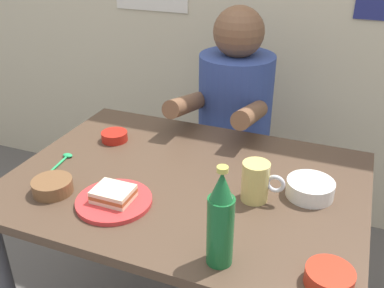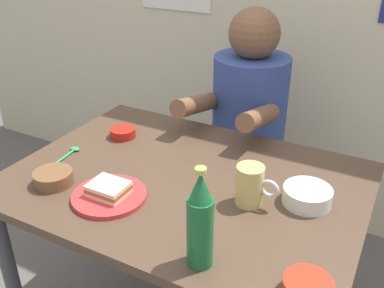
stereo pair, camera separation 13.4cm
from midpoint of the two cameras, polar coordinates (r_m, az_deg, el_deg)
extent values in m
cube|color=#4C3828|center=(1.38, -3.58, -5.22)|extent=(1.10, 0.80, 0.03)
cylinder|color=#3F3F44|center=(2.04, -11.83, -6.30)|extent=(0.05, 0.05, 0.71)
cylinder|color=#3F3F44|center=(1.77, 16.63, -12.73)|extent=(0.05, 0.05, 0.71)
cylinder|color=#4C4C51|center=(2.16, 3.27, -8.26)|extent=(0.08, 0.08, 0.41)
cylinder|color=maroon|center=(2.04, 3.44, -3.13)|extent=(0.34, 0.34, 0.04)
cylinder|color=#33478C|center=(1.91, 3.67, 4.11)|extent=(0.32, 0.32, 0.52)
sphere|color=brown|center=(1.80, 4.01, 14.51)|extent=(0.21, 0.21, 0.21)
cylinder|color=brown|center=(1.70, -3.10, 5.18)|extent=(0.07, 0.31, 0.14)
cylinder|color=brown|center=(1.61, 5.36, 3.86)|extent=(0.07, 0.31, 0.14)
cylinder|color=red|center=(1.29, -13.24, -7.44)|extent=(0.22, 0.22, 0.01)
cube|color=beige|center=(1.28, -13.30, -6.96)|extent=(0.11, 0.09, 0.01)
cube|color=#9E592D|center=(1.27, -13.36, -6.51)|extent=(0.11, 0.09, 0.01)
cube|color=beige|center=(1.27, -13.42, -6.06)|extent=(0.11, 0.09, 0.01)
cylinder|color=#D1BC66|center=(1.25, 5.30, -5.04)|extent=(0.08, 0.08, 0.12)
torus|color=silver|center=(1.23, 7.90, -5.31)|extent=(0.06, 0.01, 0.06)
cylinder|color=#19602D|center=(1.01, -0.12, -11.54)|extent=(0.06, 0.06, 0.18)
cone|color=#19602D|center=(0.94, -0.12, -5.62)|extent=(0.05, 0.05, 0.07)
cylinder|color=#BFB74C|center=(0.92, -0.13, -3.47)|extent=(0.03, 0.03, 0.01)
cylinder|color=silver|center=(1.30, 12.49, -5.85)|extent=(0.14, 0.14, 0.05)
cylinder|color=tan|center=(1.30, 12.54, -5.44)|extent=(0.11, 0.11, 0.02)
cylinder|color=#B21E14|center=(1.63, -12.54, 0.94)|extent=(0.10, 0.10, 0.03)
cylinder|color=maroon|center=(1.63, -12.56, 1.18)|extent=(0.08, 0.08, 0.02)
cylinder|color=red|center=(1.03, 14.02, -16.85)|extent=(0.11, 0.11, 0.04)
cylinder|color=#A33521|center=(1.03, 14.08, -16.50)|extent=(0.09, 0.09, 0.02)
cylinder|color=brown|center=(1.38, -20.64, -5.30)|extent=(0.12, 0.12, 0.04)
cylinder|color=brown|center=(1.38, -20.70, -4.98)|extent=(0.10, 0.10, 0.02)
cylinder|color=#26A559|center=(1.53, -19.55, -2.52)|extent=(0.02, 0.11, 0.01)
ellipsoid|color=#26A559|center=(1.57, -18.48, -1.50)|extent=(0.04, 0.02, 0.01)
camera|label=1|loc=(0.07, -92.84, -1.48)|focal=40.42mm
camera|label=2|loc=(0.07, 87.16, 1.48)|focal=40.42mm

